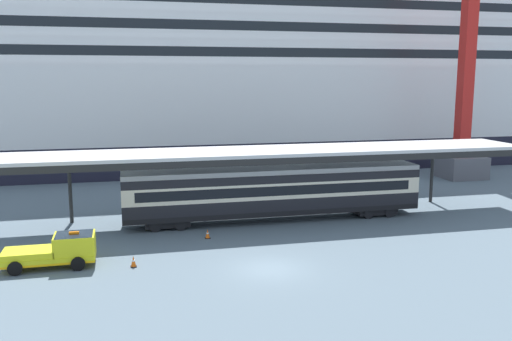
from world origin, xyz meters
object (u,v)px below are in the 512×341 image
Objects in this scene: train_carriage at (275,191)px; traffic_cone_near at (208,234)px; traffic_cone_mid at (133,261)px; service_truck at (58,250)px; cruise_ship at (213,67)px; dockside_crane at (472,41)px.

traffic_cone_near is at bearing -148.41° from train_carriage.
traffic_cone_mid reaches higher than traffic_cone_near.
service_truck is 9.93m from traffic_cone_near.
traffic_cone_mid is at bearing -142.60° from train_carriage.
traffic_cone_near is (-5.91, -34.72, -11.82)m from cruise_ship.
cruise_ship is 42.56m from traffic_cone_mid.
train_carriage is (-0.23, -31.22, -9.82)m from cruise_ship.
traffic_cone_mid is (4.22, -1.10, -0.66)m from service_truck.
train_carriage is at bearing -90.42° from cruise_ship.
traffic_cone_mid is at bearing -136.94° from traffic_cone_near.
service_truck is at bearing 165.39° from traffic_cone_mid.
dockside_crane is (24.86, -18.24, 2.45)m from cruise_ship.
train_carriage is 36.18× the size of traffic_cone_near.
traffic_cone_near is (9.24, 3.58, -0.68)m from service_truck.
service_truck is at bearing -154.62° from train_carriage.
cruise_ship is at bearing 143.74° from dockside_crane.
dockside_crane reaches higher than train_carriage.
cruise_ship is 37.15m from traffic_cone_near.
cruise_ship is 23.81× the size of service_truck.
traffic_cone_near is at bearing 21.21° from service_truck.
train_carriage is 4.35× the size of service_truck.
service_truck is (-14.92, -7.08, -1.32)m from train_carriage.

